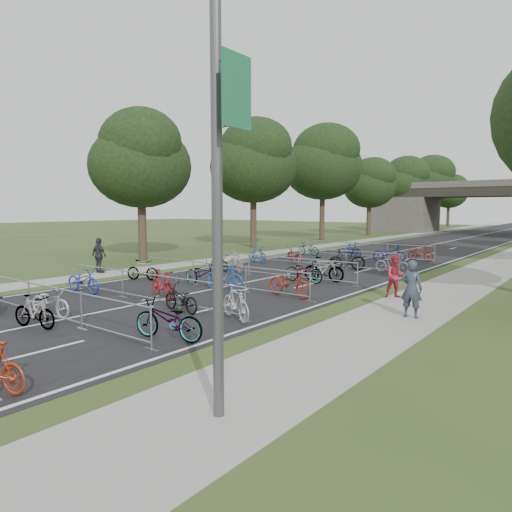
{
  "coord_description": "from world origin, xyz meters",
  "views": [
    {
      "loc": [
        13.27,
        -3.37,
        3.45
      ],
      "look_at": [
        -0.48,
        14.26,
        1.1
      ],
      "focal_mm": 32.0,
      "sensor_mm": 36.0,
      "label": 1
    }
  ],
  "objects_px": {
    "pedestrian_b": "(396,277)",
    "pedestrian_c": "(99,256)",
    "lamppost": "(218,155)",
    "overpass_bridge": "(489,208)",
    "pedestrian_a": "(411,289)"
  },
  "relations": [
    {
      "from": "pedestrian_a",
      "to": "overpass_bridge",
      "type": "bearing_deg",
      "value": -84.62
    },
    {
      "from": "pedestrian_b",
      "to": "pedestrian_a",
      "type": "bearing_deg",
      "value": -97.02
    },
    {
      "from": "lamppost",
      "to": "pedestrian_b",
      "type": "distance_m",
      "value": 12.21
    },
    {
      "from": "overpass_bridge",
      "to": "lamppost",
      "type": "distance_m",
      "value": 63.55
    },
    {
      "from": "overpass_bridge",
      "to": "pedestrian_b",
      "type": "distance_m",
      "value": 51.91
    },
    {
      "from": "overpass_bridge",
      "to": "lamppost",
      "type": "relative_size",
      "value": 3.78
    },
    {
      "from": "overpass_bridge",
      "to": "pedestrian_a",
      "type": "bearing_deg",
      "value": -81.16
    },
    {
      "from": "overpass_bridge",
      "to": "pedestrian_c",
      "type": "relative_size",
      "value": 16.59
    },
    {
      "from": "lamppost",
      "to": "pedestrian_a",
      "type": "height_order",
      "value": "lamppost"
    },
    {
      "from": "pedestrian_a",
      "to": "pedestrian_b",
      "type": "distance_m",
      "value": 3.24
    },
    {
      "from": "overpass_bridge",
      "to": "pedestrian_b",
      "type": "relative_size",
      "value": 18.72
    },
    {
      "from": "pedestrian_a",
      "to": "pedestrian_b",
      "type": "height_order",
      "value": "pedestrian_a"
    },
    {
      "from": "pedestrian_b",
      "to": "pedestrian_c",
      "type": "bearing_deg",
      "value": 155.36
    },
    {
      "from": "pedestrian_a",
      "to": "pedestrian_b",
      "type": "relative_size",
      "value": 1.11
    },
    {
      "from": "pedestrian_a",
      "to": "pedestrian_c",
      "type": "height_order",
      "value": "pedestrian_c"
    }
  ]
}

